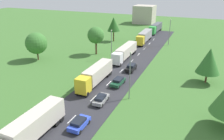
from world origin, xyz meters
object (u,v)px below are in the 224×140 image
tree_oak (114,24)px  tree_pine (96,35)px  car_third (101,99)px  lamppost_second (130,73)px  truck_fifth (156,28)px  truck_second (96,74)px  lamppost_third (111,43)px  tree_ash (36,43)px  car_second (79,123)px  lamppost_fourth (170,31)px  truck_third (125,52)px  truck_fourth (144,36)px  tree_birch (209,61)px  car_fifth (131,67)px  car_fourth (118,82)px  truck_lead (30,128)px  distant_building (144,14)px

tree_oak → tree_pine: bearing=-85.7°
car_third → lamppost_second: lamppost_second is taller
truck_fifth → truck_second: bearing=-90.3°
lamppost_third → tree_oak: size_ratio=0.95×
tree_oak → tree_ash: size_ratio=1.13×
truck_second → tree_ash: (-21.80, 7.71, 2.54)m
lamppost_second → tree_pine: (-17.89, 22.02, 0.65)m
car_second → lamppost_fourth: 52.03m
truck_third → tree_oak: 20.52m
truck_fourth → tree_birch: (21.17, -28.00, 2.70)m
lamppost_third → tree_pine: tree_pine is taller
truck_fifth → tree_pine: 38.35m
lamppost_second → tree_ash: (-30.39, 11.08, -0.35)m
car_fifth → lamppost_second: bearing=-73.0°
car_fourth → truck_lead: bearing=-101.7°
truck_fifth → car_fifth: bearing=-84.7°
lamppost_third → tree_ash: 20.35m
truck_fifth → tree_pine: bearing=-104.6°
truck_second → tree_pine: size_ratio=1.56×
car_second → tree_oak: 52.20m
tree_ash → distant_building: size_ratio=0.75×
car_third → tree_birch: 24.09m
car_second → tree_pine: bearing=112.8°
lamppost_third → distant_building: 60.65m
truck_lead → distant_building: 96.99m
lamppost_second → lamppost_third: 23.30m
truck_fifth → lamppost_fourth: (8.59, -18.51, 2.80)m
truck_second → car_second: size_ratio=3.26×
truck_third → distant_building: (-10.55, 58.86, 2.42)m
truck_fifth → car_fourth: 54.58m
car_fifth → tree_ash: tree_ash is taller
truck_fourth → truck_fifth: size_ratio=1.00×
car_second → tree_ash: tree_ash is taller
lamppost_second → tree_oak: lamppost_second is taller
lamppost_fourth → car_fourth: bearing=-96.8°
car_third → car_fourth: bearing=89.4°
truck_lead → car_fifth: 29.80m
truck_fifth → car_fourth: (4.29, -54.40, -1.30)m
car_second → distant_building: (-15.17, 91.41, 3.66)m
car_third → distant_building: 85.05m
tree_birch → tree_pine: (-30.69, 8.82, 0.80)m
tree_ash → truck_third: bearing=25.1°
truck_lead → tree_birch: tree_birch is taller
tree_oak → truck_lead: bearing=-78.8°
truck_third → car_third: truck_third is taller
tree_birch → tree_ash: bearing=-177.2°
car_second → car_fourth: (-0.11, 15.81, 0.00)m
tree_ash → distant_building: (11.33, 69.09, -0.21)m
distant_building → car_second: bearing=-80.6°
car_second → car_fourth: 15.81m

